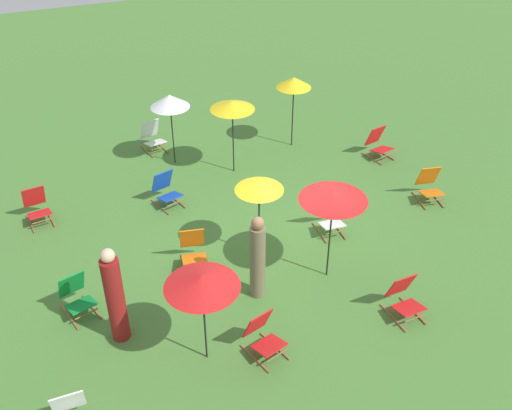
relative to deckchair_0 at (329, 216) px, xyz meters
name	(u,v)px	position (x,y,z in m)	size (l,w,h in m)	color
ground_plane	(278,255)	(-1.36, -0.36, -0.37)	(40.00, 40.00, 0.00)	#477A33
deckchair_0	(329,216)	(0.00, 0.00, 0.00)	(0.54, 0.80, 0.83)	olive
deckchair_1	(193,250)	(-3.05, 0.04, 0.00)	(0.62, 0.84, 0.83)	olive
deckchair_2	(153,137)	(-2.58, 5.03, 0.00)	(0.61, 0.84, 0.83)	olive
deckchair_3	(263,336)	(-2.67, -2.61, 0.00)	(0.67, 0.86, 0.83)	olive
deckchair_4	(404,298)	(0.02, -2.75, 0.00)	(0.51, 0.78, 0.83)	olive
deckchair_5	(37,207)	(-5.76, 2.82, 0.00)	(0.57, 0.82, 0.83)	olive
deckchair_7	(77,296)	(-5.40, -0.43, 0.00)	(0.66, 0.86, 0.83)	olive
deckchair_8	(378,144)	(2.74, 2.39, 0.00)	(0.62, 0.84, 0.83)	olive
deckchair_9	(166,190)	(-2.95, 2.36, 0.00)	(0.67, 0.86, 0.83)	olive
deckchair_10	(429,186)	(2.73, 0.19, 0.00)	(0.62, 0.84, 0.83)	olive
umbrella_0	(294,83)	(0.94, 3.83, 1.43)	(0.90, 0.90, 1.94)	black
umbrella_1	(232,105)	(-1.00, 3.15, 1.43)	(1.07, 1.07, 1.92)	black
umbrella_2	(259,185)	(-1.71, -0.15, 1.30)	(0.95, 0.95, 1.78)	black
umbrella_3	(333,195)	(-0.73, -1.28, 1.52)	(1.27, 1.27, 2.00)	black
umbrella_4	(202,282)	(-3.59, -2.35, 1.31)	(1.20, 1.20, 1.78)	black
umbrella_5	(170,101)	(-2.26, 4.13, 1.35)	(0.97, 0.97, 1.88)	black
person_0	(115,297)	(-4.81, -1.33, 0.55)	(0.45, 0.45, 1.92)	maroon
person_1	(258,259)	(-2.21, -1.26, 0.48)	(0.32, 0.32, 1.77)	#72664C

